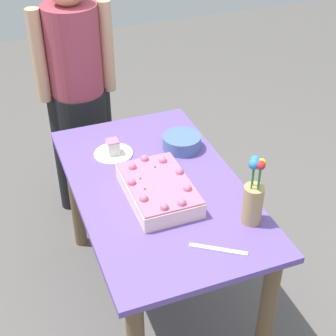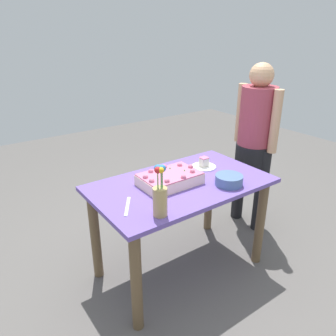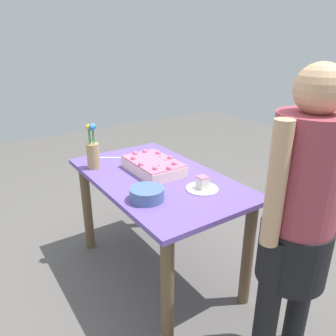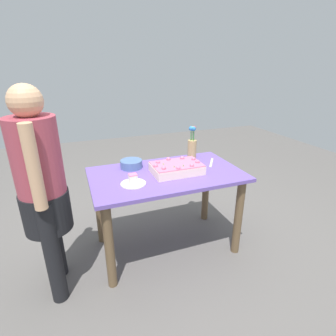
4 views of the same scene
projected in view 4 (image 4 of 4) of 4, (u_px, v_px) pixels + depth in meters
The scene contains 8 objects.
ground_plane at pixel (167, 245), 2.46m from camera, with size 8.00×8.00×0.00m, color #5C5855.
dining_table at pixel (167, 188), 2.24m from camera, with size 1.26×0.73×0.74m.
sheet_cake at pixel (177, 168), 2.18m from camera, with size 0.41×0.27×0.10m.
serving_plate_with_slice at pixel (133, 181), 1.98m from camera, with size 0.19×0.19×0.08m.
cake_knife at pixel (211, 162), 2.41m from camera, with size 0.23×0.02×0.00m, color silver.
flower_vase at pixel (192, 145), 2.51m from camera, with size 0.08×0.08×0.31m.
fruit_bowl at pixel (131, 164), 2.29m from camera, with size 0.19×0.19×0.07m, color #4D6B9C.
person_standing at pixel (42, 185), 1.71m from camera, with size 0.31×0.45×1.49m.
Camera 4 is at (0.71, 1.89, 1.59)m, focal length 28.00 mm.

